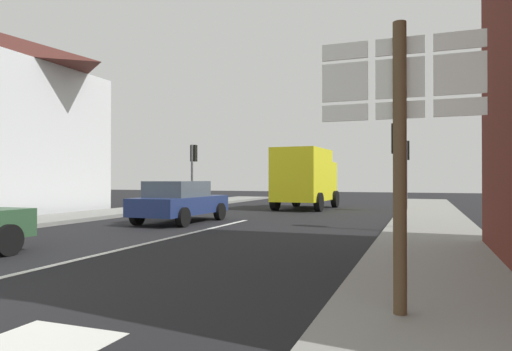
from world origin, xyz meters
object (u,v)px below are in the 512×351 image
Objects in this scene: sedan_far at (180,201)px; traffic_light_near_right at (397,151)px; traffic_light_far_left at (193,161)px; traffic_light_far_right at (406,159)px; route_sign_post at (400,136)px; delivery_truck at (305,177)px.

sedan_far is 1.32× the size of traffic_light_near_right.
traffic_light_near_right is (7.34, 0.07, 1.62)m from sedan_far.
traffic_light_far_right is (10.94, 0.62, -0.04)m from traffic_light_far_left.
traffic_light_near_right is 8.29m from traffic_light_far_right.
sedan_far is 1.32× the size of route_sign_post.
traffic_light_far_right is (7.34, 8.36, 1.71)m from sedan_far.
sedan_far is 8.92m from delivery_truck.
sedan_far is 8.72m from traffic_light_far_left.
delivery_truck is at bearing 7.50° from traffic_light_far_left.
route_sign_post is 0.94× the size of traffic_light_far_left.
sedan_far is at bearing -131.27° from traffic_light_far_right.
sedan_far is at bearing -179.44° from traffic_light_near_right.
delivery_truck is 18.47m from route_sign_post.
delivery_truck is 1.50× the size of traffic_light_far_left.
sedan_far is 12.09m from route_sign_post.
traffic_light_far_left is (-6.03, -0.79, 0.86)m from delivery_truck.
traffic_light_near_right is (-0.50, 9.19, 0.37)m from route_sign_post.
traffic_light_far_right reaches higher than delivery_truck.
route_sign_post is 17.49m from traffic_light_far_right.
sedan_far is 11.26m from traffic_light_far_right.
traffic_light_far_right is (-0.00, 8.29, 0.10)m from traffic_light_near_right.
traffic_light_far_left is at bearing 124.17° from route_sign_post.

